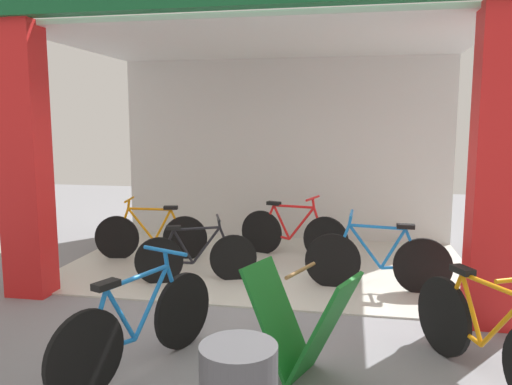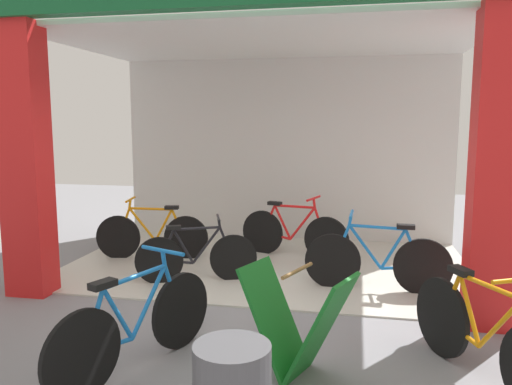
% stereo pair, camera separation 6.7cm
% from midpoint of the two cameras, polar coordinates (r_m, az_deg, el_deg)
% --- Properties ---
extents(ground_plane, '(19.01, 19.01, 0.00)m').
position_cam_midpoint_polar(ground_plane, '(5.63, -1.98, -12.89)').
color(ground_plane, gray).
rests_on(ground_plane, ground).
extents(shop_facade, '(5.71, 3.71, 3.78)m').
position_cam_midpoint_polar(shop_facade, '(6.96, 1.07, 8.21)').
color(shop_facade, beige).
rests_on(shop_facade, ground).
extents(bicycle_inside_0, '(1.71, 0.47, 0.94)m').
position_cam_midpoint_polar(bicycle_inside_0, '(6.20, 13.21, -7.47)').
color(bicycle_inside_0, black).
rests_on(bicycle_inside_0, ground).
extents(bicycle_inside_1, '(1.63, 0.45, 0.90)m').
position_cam_midpoint_polar(bicycle_inside_1, '(7.55, -11.97, -4.75)').
color(bicycle_inside_1, black).
rests_on(bicycle_inside_1, ground).
extents(bicycle_inside_2, '(1.45, 0.56, 0.83)m').
position_cam_midpoint_polar(bicycle_inside_2, '(6.40, -7.07, -7.20)').
color(bicycle_inside_2, black).
rests_on(bicycle_inside_2, ground).
extents(bicycle_inside_3, '(1.63, 0.60, 0.93)m').
position_cam_midpoint_polar(bicycle_inside_3, '(7.48, 3.84, -4.61)').
color(bicycle_inside_3, black).
rests_on(bicycle_inside_3, ground).
extents(bicycle_parked_0, '(0.71, 1.61, 0.95)m').
position_cam_midpoint_polar(bicycle_parked_0, '(4.31, -13.52, -14.46)').
color(bicycle_parked_0, black).
rests_on(bicycle_parked_0, ground).
extents(bicycle_parked_1, '(0.82, 1.57, 0.95)m').
position_cam_midpoint_polar(bicycle_parked_1, '(4.37, 24.10, -14.58)').
color(bicycle_parked_1, black).
rests_on(bicycle_parked_1, ground).
extents(sandwich_board_sign, '(0.97, 0.75, 0.89)m').
position_cam_midpoint_polar(sandwich_board_sign, '(4.11, 4.50, -14.45)').
color(sandwich_board_sign, '#197226').
rests_on(sandwich_board_sign, ground).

